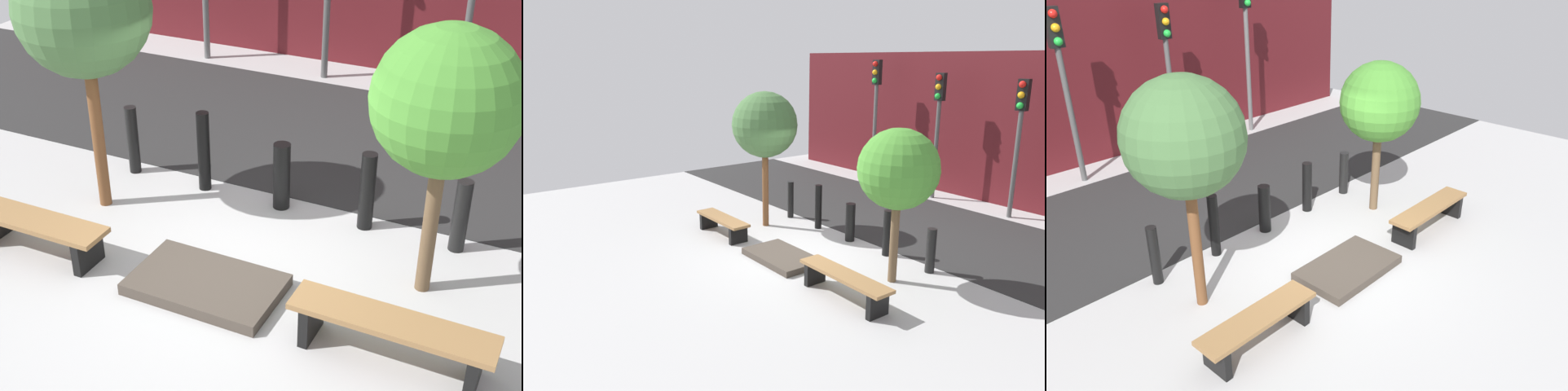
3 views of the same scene
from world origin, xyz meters
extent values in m
plane|color=#A8A8A8|center=(0.00, 0.00, 0.00)|extent=(18.00, 18.00, 0.00)
cube|color=#272727|center=(0.00, 3.75, 0.01)|extent=(18.00, 4.07, 0.01)
cube|color=#511419|center=(0.00, 7.17, 2.13)|extent=(16.20, 0.50, 4.25)
cube|color=black|center=(-2.75, -0.68, 0.19)|extent=(0.10, 0.44, 0.38)
cube|color=black|center=(-1.39, -0.67, 0.19)|extent=(0.10, 0.44, 0.38)
cube|color=olive|center=(-2.07, -0.68, 0.41)|extent=(1.72, 0.46, 0.06)
cube|color=black|center=(1.28, -0.67, 0.21)|extent=(0.10, 0.44, 0.42)
cube|color=black|center=(2.86, -0.68, 0.21)|extent=(0.10, 0.44, 0.42)
cube|color=olive|center=(2.07, -0.68, 0.45)|extent=(1.93, 0.45, 0.06)
cube|color=#453D34|center=(0.00, -0.48, 0.07)|extent=(1.60, 0.97, 0.13)
cylinder|color=brown|center=(-2.07, 0.56, 1.05)|extent=(0.15, 0.15, 2.09)
sphere|color=#426B3A|center=(-2.07, 0.56, 2.53)|extent=(1.57, 1.57, 1.57)
cylinder|color=brown|center=(2.07, 0.56, 0.88)|extent=(0.16, 0.16, 1.75)
sphere|color=#44872F|center=(2.07, 0.56, 2.15)|extent=(1.47, 1.47, 1.47)
cylinder|color=black|center=(-2.23, 1.46, 0.48)|extent=(0.16, 0.16, 0.96)
cylinder|color=black|center=(-1.11, 1.46, 0.55)|extent=(0.17, 0.17, 1.09)
cylinder|color=black|center=(0.00, 1.46, 0.44)|extent=(0.22, 0.22, 0.88)
cylinder|color=black|center=(1.11, 1.46, 0.50)|extent=(0.19, 0.19, 0.99)
cylinder|color=black|center=(2.23, 1.46, 0.45)|extent=(0.18, 0.18, 0.90)
cylinder|color=#4B4B4B|center=(-1.23, 6.08, 1.83)|extent=(0.12, 0.12, 3.66)
cube|color=black|center=(-1.23, 6.08, 3.27)|extent=(0.28, 0.16, 0.78)
sphere|color=red|center=(-1.23, 5.97, 3.53)|extent=(0.17, 0.17, 0.17)
sphere|color=orange|center=(-1.23, 5.97, 3.27)|extent=(0.17, 0.17, 0.17)
sphere|color=green|center=(-1.23, 5.97, 3.01)|extent=(0.17, 0.17, 0.17)
cylinder|color=#4D4D4D|center=(1.23, 6.08, 1.78)|extent=(0.12, 0.12, 3.57)
cube|color=black|center=(1.23, 6.08, 3.18)|extent=(0.28, 0.16, 0.78)
sphere|color=red|center=(1.23, 5.97, 3.44)|extent=(0.17, 0.17, 0.17)
sphere|color=orange|center=(1.23, 5.97, 3.18)|extent=(0.17, 0.17, 0.17)
sphere|color=green|center=(1.23, 5.97, 2.92)|extent=(0.17, 0.17, 0.17)
cylinder|color=#5C5C5C|center=(3.69, 6.08, 2.04)|extent=(0.12, 0.12, 4.08)
sphere|color=green|center=(3.69, 5.97, 3.43)|extent=(0.17, 0.17, 0.17)
camera|label=1|loc=(3.24, -5.85, 4.74)|focal=50.00mm
camera|label=2|loc=(7.89, -6.35, 4.05)|focal=35.00mm
camera|label=3|loc=(-5.39, -4.65, 4.59)|focal=35.00mm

